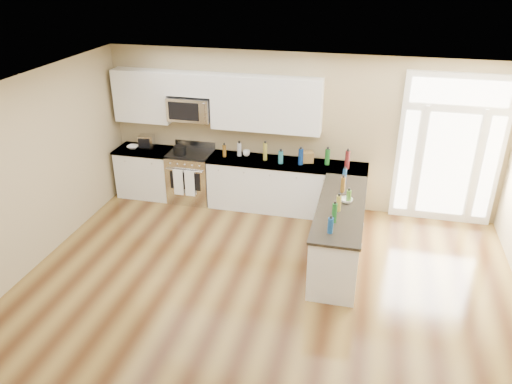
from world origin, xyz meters
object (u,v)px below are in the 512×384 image
toaster_oven (147,141)px  stockpot (180,150)px  kitchen_range (192,176)px  peninsula_cabinet (339,235)px

toaster_oven → stockpot: bearing=-24.8°
kitchen_range → peninsula_cabinet: bearing=-26.6°
stockpot → kitchen_range: bearing=37.0°
peninsula_cabinet → kitchen_range: size_ratio=2.15×
kitchen_range → toaster_oven: 1.08m
peninsula_cabinet → stockpot: stockpot is taller
peninsula_cabinet → stockpot: bearing=156.2°
toaster_oven → peninsula_cabinet: bearing=-31.0°
peninsula_cabinet → toaster_oven: toaster_oven is taller
peninsula_cabinet → stockpot: (-3.04, 1.34, 0.60)m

